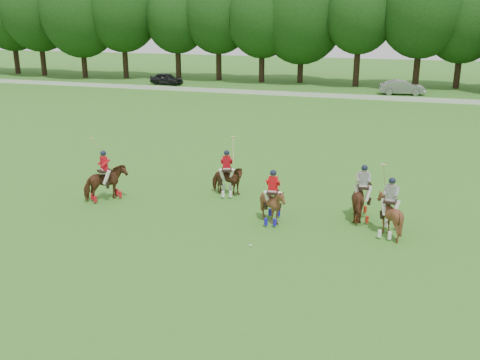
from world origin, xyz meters
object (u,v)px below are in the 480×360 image
(polo_stripe_a, at_px, (362,200))
(polo_red_c, at_px, (273,204))
(polo_red_b, at_px, (227,180))
(car_mid, at_px, (402,87))
(polo_stripe_b, at_px, (389,215))
(polo_ball, at_px, (251,245))
(car_left, at_px, (167,79))
(polo_red_a, at_px, (105,183))

(polo_stripe_a, bearing_deg, polo_red_c, -156.40)
(polo_red_b, height_order, polo_stripe_a, polo_red_b)
(polo_red_b, bearing_deg, polo_red_c, -42.80)
(car_mid, distance_m, polo_stripe_b, 39.00)
(car_mid, bearing_deg, polo_stripe_a, 170.06)
(polo_red_c, distance_m, polo_ball, 2.66)
(car_left, distance_m, car_mid, 27.11)
(car_left, relative_size, polo_stripe_b, 1.44)
(polo_red_a, xyz_separation_m, polo_stripe_a, (11.26, 1.18, -0.00))
(car_left, height_order, polo_stripe_a, polo_stripe_a)
(car_mid, distance_m, polo_red_a, 40.54)
(polo_red_a, distance_m, polo_red_c, 7.87)
(polo_red_b, height_order, polo_red_c, polo_red_b)
(polo_stripe_a, bearing_deg, polo_red_b, 169.27)
(polo_red_c, bearing_deg, polo_red_b, 137.20)
(car_left, xyz_separation_m, polo_stripe_a, (26.68, -37.64, 0.14))
(car_left, height_order, car_mid, car_mid)
(car_left, xyz_separation_m, polo_stripe_b, (27.82, -38.99, 0.12))
(car_left, relative_size, polo_red_c, 1.85)
(polo_stripe_a, height_order, polo_stripe_b, polo_stripe_b)
(car_mid, xyz_separation_m, polo_stripe_a, (-0.43, -37.64, 0.08))
(polo_ball, bearing_deg, polo_stripe_a, 48.65)
(polo_red_c, bearing_deg, polo_ball, -93.44)
(car_left, xyz_separation_m, car_mid, (27.11, 0.00, 0.06))
(polo_red_b, relative_size, polo_stripe_b, 0.95)
(polo_red_c, height_order, polo_ball, polo_red_c)
(car_mid, height_order, polo_ball, car_mid)
(car_mid, bearing_deg, polo_stripe_b, 171.75)
(polo_red_b, distance_m, polo_ball, 5.94)
(polo_stripe_b, distance_m, polo_ball, 5.46)
(car_left, bearing_deg, polo_red_a, -150.01)
(car_mid, relative_size, polo_red_c, 2.07)
(polo_red_c, height_order, polo_stripe_b, polo_stripe_b)
(polo_red_a, bearing_deg, car_mid, 73.24)
(car_mid, relative_size, polo_ball, 50.87)
(polo_red_b, height_order, polo_stripe_b, polo_stripe_b)
(polo_stripe_b, bearing_deg, polo_red_c, -178.35)
(polo_red_a, height_order, polo_stripe_b, polo_red_a)
(polo_red_b, height_order, polo_ball, polo_red_b)
(car_mid, height_order, polo_red_a, polo_red_a)
(car_left, distance_m, polo_red_c, 45.53)
(car_left, height_order, polo_ball, car_left)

